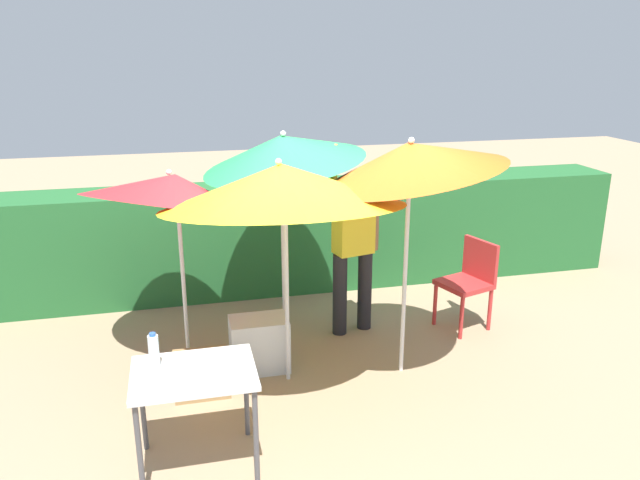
# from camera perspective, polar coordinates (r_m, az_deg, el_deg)

# --- Properties ---
(ground_plane) EXTENTS (24.00, 24.00, 0.00)m
(ground_plane) POSITION_cam_1_polar(r_m,az_deg,el_deg) (5.56, 0.73, -11.80)
(ground_plane) COLOR #9E8466
(hedge_row) EXTENTS (8.00, 0.70, 1.22)m
(hedge_row) POSITION_cam_1_polar(r_m,az_deg,el_deg) (7.15, -3.23, 0.37)
(hedge_row) COLOR #23602D
(hedge_row) RESTS_ON ground_plane
(umbrella_rainbow) EXTENTS (1.60, 1.54, 1.97)m
(umbrella_rainbow) POSITION_cam_1_polar(r_m,az_deg,el_deg) (5.42, -13.41, 4.53)
(umbrella_rainbow) COLOR silver
(umbrella_rainbow) RESTS_ON ground_plane
(umbrella_orange) EXTENTS (1.53, 1.50, 2.18)m
(umbrella_orange) POSITION_cam_1_polar(r_m,az_deg,el_deg) (4.92, 8.37, 7.41)
(umbrella_orange) COLOR silver
(umbrella_orange) RESTS_ON ground_plane
(umbrella_yellow) EXTENTS (1.92, 1.95, 2.00)m
(umbrella_yellow) POSITION_cam_1_polar(r_m,az_deg,el_deg) (4.78, -3.55, 5.06)
(umbrella_yellow) COLOR silver
(umbrella_yellow) RESTS_ON ground_plane
(umbrella_navy) EXTENTS (1.49, 1.47, 2.11)m
(umbrella_navy) POSITION_cam_1_polar(r_m,az_deg,el_deg) (5.48, -3.50, 8.29)
(umbrella_navy) COLOR silver
(umbrella_navy) RESTS_ON ground_plane
(person_vendor) EXTENTS (0.56, 0.30, 1.88)m
(person_vendor) POSITION_cam_1_polar(r_m,az_deg,el_deg) (5.90, 3.09, -0.12)
(person_vendor) COLOR black
(person_vendor) RESTS_ON ground_plane
(chair_plastic) EXTENTS (0.55, 0.55, 0.89)m
(chair_plastic) POSITION_cam_1_polar(r_m,az_deg,el_deg) (6.31, 13.68, -3.48)
(chair_plastic) COLOR #B72D2D
(chair_plastic) RESTS_ON ground_plane
(cooler_box) EXTENTS (0.50, 0.33, 0.48)m
(cooler_box) POSITION_cam_1_polar(r_m,az_deg,el_deg) (5.47, -5.64, -9.56)
(cooler_box) COLOR silver
(cooler_box) RESTS_ON ground_plane
(crate_cardboard) EXTENTS (0.44, 0.36, 0.31)m
(crate_cardboard) POSITION_cam_1_polar(r_m,az_deg,el_deg) (5.26, -10.93, -12.07)
(crate_cardboard) COLOR #9E7A4C
(crate_cardboard) RESTS_ON ground_plane
(folding_table) EXTENTS (0.80, 0.60, 0.71)m
(folding_table) POSITION_cam_1_polar(r_m,az_deg,el_deg) (4.20, -11.56, -12.81)
(folding_table) COLOR #4C4C51
(folding_table) RESTS_ON ground_plane
(bottle_water) EXTENTS (0.07, 0.07, 0.24)m
(bottle_water) POSITION_cam_1_polar(r_m,az_deg,el_deg) (4.22, -15.13, -9.85)
(bottle_water) COLOR silver
(bottle_water) RESTS_ON folding_table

